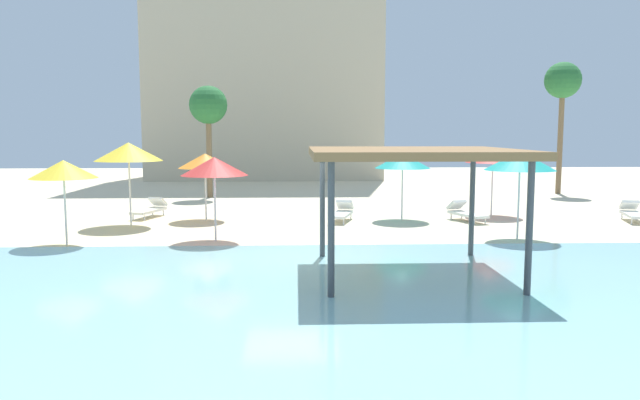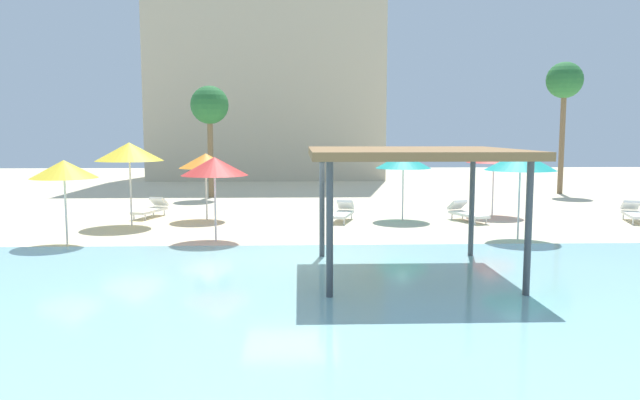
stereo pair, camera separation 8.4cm
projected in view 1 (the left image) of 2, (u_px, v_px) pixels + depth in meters
name	position (u px, v px, depth m)	size (l,w,h in m)	color
ground_plane	(291.00, 257.00, 16.07)	(80.00, 80.00, 0.00)	beige
lagoon_water	(289.00, 316.00, 10.85)	(44.00, 13.50, 0.04)	#8CC6CC
shade_pavilion	(413.00, 156.00, 13.81)	(4.67, 4.67, 2.93)	#42474C
beach_umbrella_yellow_0	(129.00, 152.00, 21.27)	(2.35, 2.35, 2.94)	silver
beach_umbrella_teal_1	(520.00, 161.00, 18.52)	(2.15, 2.15, 2.73)	silver
beach_umbrella_red_2	(214.00, 166.00, 18.31)	(2.04, 2.04, 2.56)	silver
beach_umbrella_teal_3	(403.00, 161.00, 22.71)	(2.08, 2.08, 2.52)	silver
beach_umbrella_yellow_4	(63.00, 169.00, 17.62)	(1.92, 1.92, 2.49)	silver
beach_umbrella_orange_6	(205.00, 161.00, 22.73)	(2.01, 2.01, 2.51)	silver
beach_umbrella_red_7	(493.00, 155.00, 23.89)	(2.14, 2.14, 2.69)	silver
lounge_chair_1	(151.00, 209.00, 23.59)	(1.11, 1.99, 0.74)	white
lounge_chair_2	(342.00, 212.00, 22.55)	(1.09, 1.99, 0.74)	white
lounge_chair_3	(633.00, 212.00, 22.48)	(1.10, 1.99, 0.74)	white
lounge_chair_4	(465.00, 212.00, 22.54)	(1.20, 1.99, 0.74)	white
palm_tree_0	(563.00, 84.00, 31.95)	(1.90, 1.90, 6.97)	brown
palm_tree_1	(208.00, 107.00, 30.16)	(1.90, 1.90, 5.60)	brown
hotel_block_0	(266.00, 33.00, 44.08)	(16.14, 9.36, 20.90)	beige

